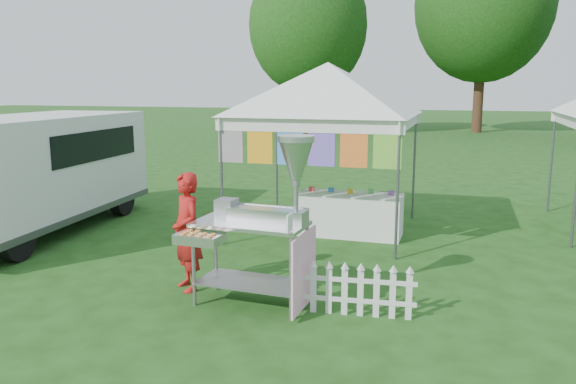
% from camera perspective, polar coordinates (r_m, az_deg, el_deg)
% --- Properties ---
extents(ground, '(120.00, 120.00, 0.00)m').
position_cam_1_polar(ground, '(7.11, -2.87, -10.64)').
color(ground, '#1D4112').
rests_on(ground, ground).
extents(canopy_main, '(4.24, 4.24, 3.45)m').
position_cam_1_polar(canopy_main, '(9.98, 4.09, 12.96)').
color(canopy_main, '#59595E').
rests_on(canopy_main, ground).
extents(tree_left, '(6.40, 6.40, 9.53)m').
position_cam_1_polar(tree_left, '(31.50, 2.07, 16.56)').
color(tree_left, '#3C2616').
rests_on(tree_left, ground).
extents(tree_mid, '(7.60, 7.60, 11.52)m').
position_cam_1_polar(tree_mid, '(34.52, 19.30, 17.65)').
color(tree_mid, '#3C2616').
rests_on(tree_mid, ground).
extents(donut_cart, '(1.51, 0.96, 2.04)m').
position_cam_1_polar(donut_cart, '(6.48, -2.18, -1.64)').
color(donut_cart, gray).
rests_on(donut_cart, ground).
extents(vendor, '(0.66, 0.64, 1.52)m').
position_cam_1_polar(vendor, '(7.26, -10.25, -4.01)').
color(vendor, '#B41816').
rests_on(vendor, ground).
extents(cargo_van, '(2.40, 5.13, 2.07)m').
position_cam_1_polar(cargo_van, '(11.04, -24.32, 2.07)').
color(cargo_van, silver).
rests_on(cargo_van, ground).
extents(picket_fence, '(1.43, 0.17, 0.56)m').
position_cam_1_polar(picket_fence, '(6.52, 6.56, -10.00)').
color(picket_fence, silver).
rests_on(picket_fence, ground).
extents(display_table, '(1.80, 0.70, 0.75)m').
position_cam_1_polar(display_table, '(9.91, 6.27, -2.29)').
color(display_table, white).
rests_on(display_table, ground).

